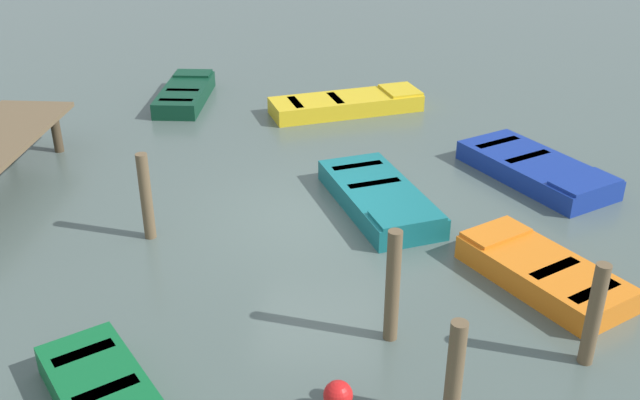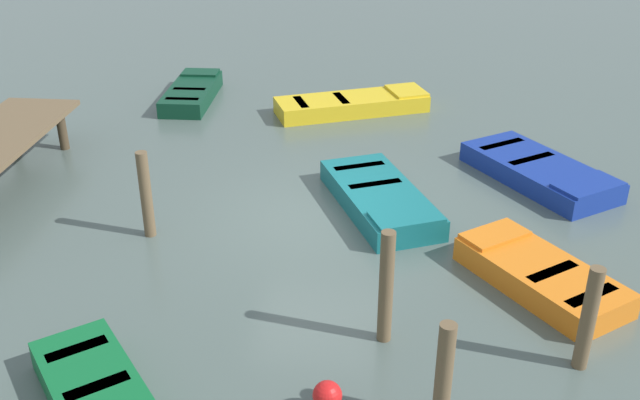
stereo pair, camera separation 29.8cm
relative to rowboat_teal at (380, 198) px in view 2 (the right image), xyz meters
The scene contains 11 objects.
ground_plane 1.19m from the rowboat_teal, 114.35° to the left, with size 80.00×80.00×0.00m, color #4C5B56.
rowboat_teal is the anchor object (origin of this frame).
rowboat_yellow 5.28m from the rowboat_teal, 10.53° to the left, with size 2.57×3.92×0.46m.
rowboat_orange 3.47m from the rowboat_teal, 131.63° to the right, with size 2.85×2.61×0.46m.
rowboat_blue 3.52m from the rowboat_teal, 62.67° to the right, with size 3.43×3.06×0.46m.
rowboat_dark_green 7.61m from the rowboat_teal, 43.43° to the left, with size 2.90×1.24×0.46m.
mooring_piling_far_right 4.25m from the rowboat_teal, 111.17° to the left, with size 0.20×0.20×1.57m, color brown.
mooring_piling_mid_right 5.56m from the rowboat_teal, 169.36° to the right, with size 0.21×0.21×1.42m, color brown.
mooring_piling_near_left 5.10m from the rowboat_teal, 145.48° to the right, with size 0.20×0.20×1.52m, color brown.
mooring_piling_far_left 3.99m from the rowboat_teal, behind, with size 0.20×0.20×1.70m, color brown.
marker_buoy 5.51m from the rowboat_teal, behind, with size 0.36×0.36×0.48m.
Camera 2 is at (-11.68, -1.52, 6.32)m, focal length 40.92 mm.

